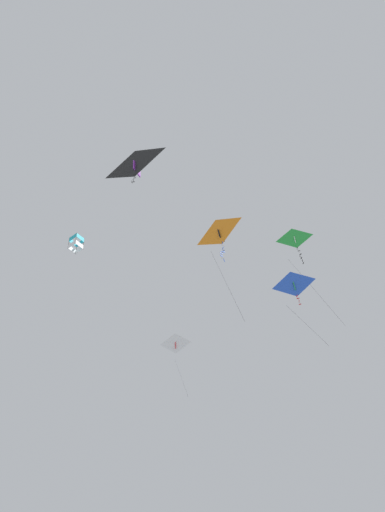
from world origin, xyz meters
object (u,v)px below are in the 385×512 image
object	(u,v)px
kite_delta_near_right	(295,239)
kite_delta_near_left	(220,233)
kite_box_highest	(76,243)
kite_delta_upper_right	(135,165)
kite_delta_low_drifter	(176,344)
kite_delta_far_centre	(294,285)

from	to	relation	value
kite_delta_near_right	kite_delta_near_left	bearing A→B (deg)	-133.92
kite_box_highest	kite_delta_near_right	size ratio (longest dim) A/B	0.18
kite_delta_near_left	kite_delta_upper_right	distance (m)	9.14
kite_delta_upper_right	kite_delta_low_drifter	bearing A→B (deg)	109.44
kite_delta_far_centre	kite_delta_near_left	size ratio (longest dim) A/B	0.75
kite_delta_far_centre	kite_delta_low_drifter	bearing A→B (deg)	142.18
kite_delta_near_right	kite_delta_upper_right	bearing A→B (deg)	-143.62
kite_delta_far_centre	kite_delta_upper_right	distance (m)	13.49
kite_delta_far_centre	kite_delta_near_left	distance (m)	7.01
kite_delta_near_left	kite_delta_low_drifter	distance (m)	18.12
kite_delta_far_centre	kite_delta_near_right	size ratio (longest dim) A/B	0.60
kite_box_highest	kite_delta_near_left	bearing A→B (deg)	5.02
kite_delta_near_left	kite_delta_upper_right	xyz separation A→B (m)	(-3.25, 4.52, 7.25)
kite_delta_upper_right	kite_delta_near_left	bearing A→B (deg)	37.79
kite_delta_near_right	kite_delta_upper_right	distance (m)	12.41
kite_box_highest	kite_delta_near_left	size ratio (longest dim) A/B	0.22
kite_box_highest	kite_delta_low_drifter	world-z (taller)	kite_box_highest
kite_delta_near_left	kite_delta_low_drifter	world-z (taller)	kite_delta_low_drifter
kite_delta_near_left	kite_delta_far_centre	bearing A→B (deg)	79.56
kite_delta_far_centre	kite_box_highest	world-z (taller)	kite_box_highest
kite_delta_near_right	kite_delta_low_drifter	size ratio (longest dim) A/B	1.42
kite_delta_far_centre	kite_delta_near_left	xyz separation A→B (m)	(-6.40, 2.63, -1.11)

